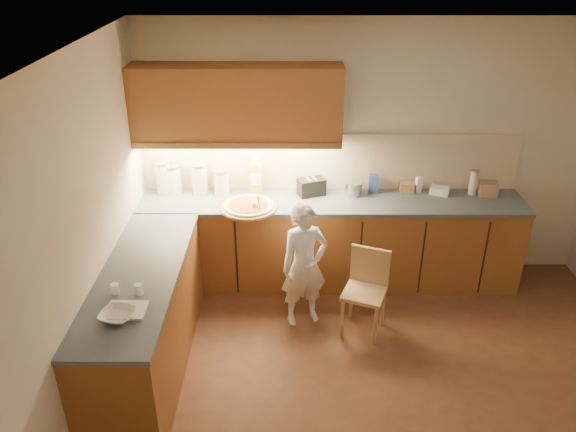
# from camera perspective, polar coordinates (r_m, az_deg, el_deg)

# --- Properties ---
(room) EXTENTS (4.54, 4.50, 2.62)m
(room) POSITION_cam_1_polar(r_m,az_deg,el_deg) (3.71, 12.39, 0.87)
(room) COLOR #532F1C
(room) RESTS_ON ground
(l_counter) EXTENTS (3.77, 2.62, 0.92)m
(l_counter) POSITION_cam_1_polar(r_m,az_deg,el_deg) (5.31, -1.33, -4.95)
(l_counter) COLOR brown
(l_counter) RESTS_ON ground
(backsplash) EXTENTS (3.75, 0.02, 0.58)m
(backsplash) POSITION_cam_1_polar(r_m,az_deg,el_deg) (5.65, 4.36, 5.52)
(backsplash) COLOR beige
(backsplash) RESTS_ON l_counter
(upper_cabinets) EXTENTS (1.95, 0.36, 0.73)m
(upper_cabinets) POSITION_cam_1_polar(r_m,az_deg,el_deg) (5.30, -5.22, 11.31)
(upper_cabinets) COLOR brown
(upper_cabinets) RESTS_ON ground
(pizza_on_board) EXTENTS (0.54, 0.54, 0.22)m
(pizza_on_board) POSITION_cam_1_polar(r_m,az_deg,el_deg) (5.32, -4.00, 0.97)
(pizza_on_board) COLOR tan
(pizza_on_board) RESTS_ON l_counter
(child) EXTENTS (0.50, 0.41, 1.19)m
(child) POSITION_cam_1_polar(r_m,az_deg,el_deg) (5.05, 1.67, -5.03)
(child) COLOR white
(child) RESTS_ON ground
(wooden_chair) EXTENTS (0.46, 0.46, 0.79)m
(wooden_chair) POSITION_cam_1_polar(r_m,az_deg,el_deg) (5.08, 7.97, -6.98)
(wooden_chair) COLOR tan
(wooden_chair) RESTS_ON ground
(mixing_bowl) EXTENTS (0.28, 0.28, 0.06)m
(mixing_bowl) POSITION_cam_1_polar(r_m,az_deg,el_deg) (4.02, -16.91, -9.64)
(mixing_bowl) COLOR white
(mixing_bowl) RESTS_ON l_counter
(canister_a) EXTENTS (0.17, 0.17, 0.33)m
(canister_a) POSITION_cam_1_polar(r_m,az_deg,el_deg) (5.72, -12.53, 3.87)
(canister_a) COLOR beige
(canister_a) RESTS_ON l_counter
(canister_b) EXTENTS (0.17, 0.17, 0.29)m
(canister_b) POSITION_cam_1_polar(r_m,az_deg,el_deg) (5.72, -11.59, 3.74)
(canister_b) COLOR white
(canister_b) RESTS_ON l_counter
(canister_c) EXTENTS (0.17, 0.17, 0.32)m
(canister_c) POSITION_cam_1_polar(r_m,az_deg,el_deg) (5.65, -8.98, 3.84)
(canister_c) COLOR beige
(canister_c) RESTS_ON l_counter
(canister_d) EXTENTS (0.16, 0.16, 0.26)m
(canister_d) POSITION_cam_1_polar(r_m,az_deg,el_deg) (5.62, -6.78, 3.51)
(canister_d) COLOR silver
(canister_d) RESTS_ON l_counter
(oil_jug) EXTENTS (0.13, 0.09, 0.37)m
(oil_jug) POSITION_cam_1_polar(r_m,az_deg,el_deg) (5.60, -3.27, 4.01)
(oil_jug) COLOR gold
(oil_jug) RESTS_ON l_counter
(toaster) EXTENTS (0.30, 0.23, 0.17)m
(toaster) POSITION_cam_1_polar(r_m,az_deg,el_deg) (5.57, 2.39, 2.97)
(toaster) COLOR black
(toaster) RESTS_ON l_counter
(steel_pot) EXTENTS (0.18, 0.18, 0.14)m
(steel_pot) POSITION_cam_1_polar(r_m,az_deg,el_deg) (5.62, 6.66, 2.81)
(steel_pot) COLOR #A9A9AE
(steel_pot) RESTS_ON l_counter
(blue_box) EXTENTS (0.10, 0.08, 0.19)m
(blue_box) POSITION_cam_1_polar(r_m,az_deg,el_deg) (5.69, 8.69, 3.29)
(blue_box) COLOR #2F488D
(blue_box) RESTS_ON l_counter
(card_box_a) EXTENTS (0.15, 0.11, 0.10)m
(card_box_a) POSITION_cam_1_polar(r_m,az_deg,el_deg) (5.77, 12.00, 2.87)
(card_box_a) COLOR #A27D57
(card_box_a) RESTS_ON l_counter
(white_bottle) EXTENTS (0.07, 0.07, 0.17)m
(white_bottle) POSITION_cam_1_polar(r_m,az_deg,el_deg) (5.77, 13.12, 3.09)
(white_bottle) COLOR white
(white_bottle) RESTS_ON l_counter
(flat_pack) EXTENTS (0.22, 0.19, 0.07)m
(flat_pack) POSITION_cam_1_polar(r_m,az_deg,el_deg) (5.81, 15.14, 2.52)
(flat_pack) COLOR silver
(flat_pack) RESTS_ON l_counter
(tall_jar) EXTENTS (0.08, 0.08, 0.26)m
(tall_jar) POSITION_cam_1_polar(r_m,az_deg,el_deg) (5.86, 18.32, 3.28)
(tall_jar) COLOR silver
(tall_jar) RESTS_ON l_counter
(card_box_b) EXTENTS (0.19, 0.16, 0.14)m
(card_box_b) POSITION_cam_1_polar(r_m,az_deg,el_deg) (5.91, 19.67, 2.60)
(card_box_b) COLOR #A67E59
(card_box_b) RESTS_ON l_counter
(dough_cloth) EXTENTS (0.27, 0.22, 0.02)m
(dough_cloth) POSITION_cam_1_polar(r_m,az_deg,el_deg) (4.09, -16.12, -9.19)
(dough_cloth) COLOR white
(dough_cloth) RESTS_ON l_counter
(spice_jar_a) EXTENTS (0.08, 0.08, 0.08)m
(spice_jar_a) POSITION_cam_1_polar(r_m,az_deg,el_deg) (4.28, -17.19, -7.08)
(spice_jar_a) COLOR white
(spice_jar_a) RESTS_ON l_counter
(spice_jar_b) EXTENTS (0.07, 0.07, 0.08)m
(spice_jar_b) POSITION_cam_1_polar(r_m,az_deg,el_deg) (4.23, -14.95, -7.20)
(spice_jar_b) COLOR white
(spice_jar_b) RESTS_ON l_counter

